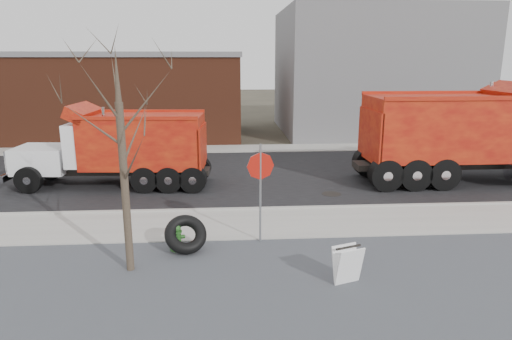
{
  "coord_description": "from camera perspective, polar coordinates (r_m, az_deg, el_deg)",
  "views": [
    {
      "loc": [
        -0.89,
        -12.76,
        4.95
      ],
      "look_at": [
        0.08,
        1.52,
        1.4
      ],
      "focal_mm": 32.0,
      "sensor_mm": 36.0,
      "label": 1
    }
  ],
  "objects": [
    {
      "name": "stop_sign",
      "position": [
        12.09,
        0.55,
        -0.81
      ],
      "size": [
        0.73,
        0.19,
        2.75
      ],
      "rotation": [
        0.0,
        0.0,
        -0.17
      ],
      "color": "gray",
      "rests_on": "ground"
    },
    {
      "name": "bare_tree",
      "position": [
        10.55,
        -16.52,
        4.34
      ],
      "size": [
        3.2,
        3.2,
        5.2
      ],
      "color": "#382D23",
      "rests_on": "ground"
    },
    {
      "name": "road",
      "position": [
        19.71,
        -1.17,
        -0.59
      ],
      "size": [
        60.0,
        9.4,
        0.02
      ],
      "primitive_type": "cube",
      "color": "black",
      "rests_on": "ground"
    },
    {
      "name": "sandwich_board",
      "position": [
        10.54,
        11.37,
        -11.52
      ],
      "size": [
        0.73,
        0.58,
        0.88
      ],
      "rotation": [
        0.0,
        0.0,
        0.34
      ],
      "color": "white",
      "rests_on": "ground"
    },
    {
      "name": "fire_hydrant",
      "position": [
        12.23,
        -9.82,
        -8.46
      ],
      "size": [
        0.42,
        0.41,
        0.73
      ],
      "rotation": [
        0.0,
        0.0,
        0.27
      ],
      "color": "#295E23",
      "rests_on": "ground"
    },
    {
      "name": "far_sidewalk",
      "position": [
        25.26,
        -1.79,
        2.69
      ],
      "size": [
        60.0,
        2.0,
        0.06
      ],
      "primitive_type": "cube",
      "color": "#9E9B93",
      "rests_on": "ground"
    },
    {
      "name": "building_brick",
      "position": [
        31.21,
        -21.1,
        8.79
      ],
      "size": [
        20.2,
        8.2,
        5.3
      ],
      "color": "brown",
      "rests_on": "ground"
    },
    {
      "name": "ground",
      "position": [
        13.72,
        0.11,
        -7.22
      ],
      "size": [
        120.0,
        120.0,
        0.0
      ],
      "primitive_type": "plane",
      "color": "#383328",
      "rests_on": "ground"
    },
    {
      "name": "truck_tire",
      "position": [
        12.07,
        -8.78,
        -7.95
      ],
      "size": [
        1.31,
        1.23,
        0.98
      ],
      "color": "black",
      "rests_on": "ground"
    },
    {
      "name": "curb",
      "position": [
        15.15,
        -0.3,
        -4.92
      ],
      "size": [
        60.0,
        0.15,
        0.11
      ],
      "primitive_type": "cube",
      "color": "#9E9B93",
      "rests_on": "ground"
    },
    {
      "name": "sidewalk",
      "position": [
        13.94,
        0.03,
        -6.74
      ],
      "size": [
        60.0,
        2.5,
        0.06
      ],
      "primitive_type": "cube",
      "color": "#9E9B93",
      "rests_on": "ground"
    },
    {
      "name": "gravel_verge",
      "position": [
        10.53,
        1.47,
        -14.01
      ],
      "size": [
        60.0,
        5.0,
        0.03
      ],
      "primitive_type": "cube",
      "color": "slate",
      "rests_on": "ground"
    },
    {
      "name": "dump_truck_red_a",
      "position": [
        20.18,
        25.27,
        4.21
      ],
      "size": [
        9.9,
        2.76,
        3.95
      ],
      "rotation": [
        0.0,
        0.0,
        0.01
      ],
      "color": "black",
      "rests_on": "ground"
    },
    {
      "name": "building_grey",
      "position": [
        32.33,
        14.24,
        11.82
      ],
      "size": [
        12.0,
        10.0,
        8.0
      ],
      "color": "slate",
      "rests_on": "ground"
    },
    {
      "name": "dump_truck_red_b",
      "position": [
        18.38,
        -16.55,
        2.94
      ],
      "size": [
        7.6,
        2.63,
        3.19
      ],
      "rotation": [
        0.0,
        0.0,
        3.08
      ],
      "color": "black",
      "rests_on": "ground"
    }
  ]
}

